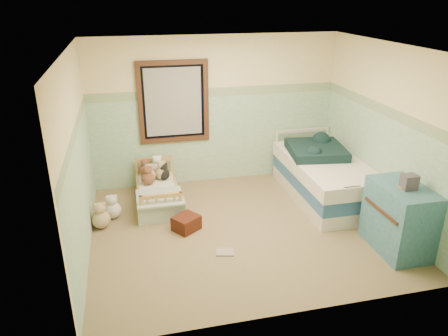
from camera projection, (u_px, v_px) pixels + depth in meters
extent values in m
cube|color=brown|center=(242.00, 229.00, 6.12)|extent=(4.20, 3.60, 0.02)
cube|color=white|center=(246.00, 47.00, 5.15)|extent=(4.20, 3.60, 0.02)
cube|color=beige|center=(215.00, 111.00, 7.26)|extent=(4.20, 0.04, 2.50)
cube|color=beige|center=(295.00, 208.00, 4.02)|extent=(4.20, 0.04, 2.50)
cube|color=beige|center=(77.00, 159.00, 5.19)|extent=(0.04, 3.60, 2.50)
cube|color=beige|center=(386.00, 134.00, 6.08)|extent=(0.04, 3.60, 2.50)
cube|color=#7BAB7F|center=(215.00, 139.00, 7.43)|extent=(4.20, 0.01, 1.50)
cube|color=#34653F|center=(215.00, 92.00, 7.12)|extent=(4.20, 0.01, 0.15)
cube|color=#422615|center=(174.00, 102.00, 7.00)|extent=(1.16, 0.06, 1.36)
cube|color=#B5B5AF|center=(173.00, 102.00, 7.01)|extent=(0.92, 0.01, 1.12)
cube|color=#A87C37|center=(158.00, 199.00, 6.80)|extent=(0.63, 1.26, 0.16)
cube|color=white|center=(158.00, 191.00, 6.75)|extent=(0.58, 1.21, 0.12)
cube|color=#6FA7C1|center=(160.00, 197.00, 6.36)|extent=(0.68, 0.63, 0.03)
sphere|color=brown|center=(145.00, 170.00, 7.10)|extent=(0.20, 0.20, 0.20)
sphere|color=white|center=(158.00, 168.00, 7.14)|extent=(0.23, 0.23, 0.23)
sphere|color=tan|center=(149.00, 175.00, 6.92)|extent=(0.20, 0.20, 0.20)
sphere|color=black|center=(164.00, 174.00, 6.96)|extent=(0.20, 0.20, 0.20)
sphere|color=silver|center=(113.00, 210.00, 6.36)|extent=(0.25, 0.25, 0.25)
sphere|color=tan|center=(101.00, 219.00, 6.09)|extent=(0.27, 0.27, 0.27)
cube|color=white|center=(324.00, 192.00, 6.98)|extent=(1.02, 2.03, 0.22)
cube|color=#1D5389|center=(325.00, 179.00, 6.89)|extent=(1.02, 2.03, 0.22)
cube|color=white|center=(326.00, 167.00, 6.81)|extent=(1.06, 2.07, 0.22)
cube|color=black|center=(316.00, 150.00, 7.00)|extent=(0.99, 1.03, 0.14)
cube|color=#276172|center=(399.00, 218.00, 5.47)|extent=(0.56, 0.89, 0.89)
cube|color=brown|center=(409.00, 182.00, 5.21)|extent=(0.18, 0.14, 0.18)
cube|color=maroon|center=(186.00, 223.00, 6.04)|extent=(0.44, 0.43, 0.21)
cube|color=orange|center=(225.00, 252.00, 5.54)|extent=(0.26, 0.23, 0.02)
sphere|color=tan|center=(162.00, 173.00, 6.97)|extent=(0.21, 0.21, 0.21)
sphere|color=brown|center=(148.00, 178.00, 6.79)|extent=(0.21, 0.21, 0.21)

